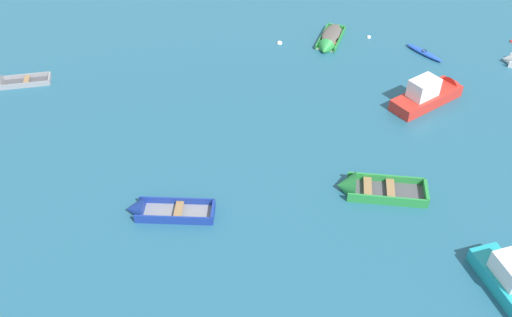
{
  "coord_description": "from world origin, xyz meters",
  "views": [
    {
      "loc": [
        -4.69,
        -2.84,
        20.53
      ],
      "look_at": [
        0.0,
        20.53,
        0.15
      ],
      "focal_mm": 39.69,
      "sensor_mm": 36.0,
      "label": 1
    }
  ],
  "objects": [
    {
      "name": "mooring_buoy_near_foreground",
      "position": [
        11.03,
        32.69,
        0.0
      ],
      "size": [
        0.33,
        0.33,
        0.33
      ],
      "primitive_type": "sphere",
      "color": "silver",
      "rests_on": "ground_plane"
    },
    {
      "name": "mooring_buoy_central",
      "position": [
        4.29,
        33.14,
        0.0
      ],
      "size": [
        0.4,
        0.4,
        0.4
      ],
      "primitive_type": "sphere",
      "color": "silver",
      "rests_on": "ground_plane"
    },
    {
      "name": "rowboat_grey_foreground_center",
      "position": [
        -14.5,
        31.26,
        0.16
      ],
      "size": [
        3.79,
        1.23,
        1.08
      ],
      "color": "#4C4C51",
      "rests_on": "ground_plane"
    },
    {
      "name": "rowboat_green_cluster_inner",
      "position": [
        7.78,
        32.27,
        0.31
      ],
      "size": [
        3.27,
        4.25,
        1.3
      ],
      "color": "beige",
      "rests_on": "ground_plane"
    },
    {
      "name": "motor_launch_red_midfield_right",
      "position": [
        11.91,
        24.05,
        0.61
      ],
      "size": [
        5.67,
        3.62,
        2.18
      ],
      "color": "red",
      "rests_on": "ground_plane"
    },
    {
      "name": "kayak_blue_midfield_left",
      "position": [
        14.02,
        29.58,
        0.15
      ],
      "size": [
        1.87,
        3.09,
        0.3
      ],
      "color": "blue",
      "rests_on": "ground_plane"
    },
    {
      "name": "rowboat_green_distant_center",
      "position": [
        4.97,
        17.0,
        0.25
      ],
      "size": [
        4.91,
        3.01,
        1.57
      ],
      "color": "#4C4C51",
      "rests_on": "ground_plane"
    },
    {
      "name": "mooring_buoy_trailing",
      "position": [
        21.17,
        29.98,
        0.0
      ],
      "size": [
        0.35,
        0.35,
        0.35
      ],
      "primitive_type": "sphere",
      "color": "red",
      "rests_on": "ground_plane"
    },
    {
      "name": "rowboat_deep_blue_near_left",
      "position": [
        -5.82,
        17.53,
        0.23
      ],
      "size": [
        4.58,
        2.31,
        1.24
      ],
      "color": "gray",
      "rests_on": "ground_plane"
    }
  ]
}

